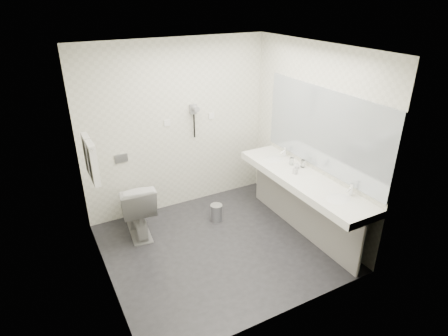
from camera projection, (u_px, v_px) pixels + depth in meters
floor at (219, 247)px, 4.94m from camera, size 2.80×2.80×0.00m
ceiling at (218, 49)px, 3.87m from camera, size 2.80×2.80×0.00m
wall_back at (177, 128)px, 5.44m from camera, size 2.80×0.00×2.80m
wall_front at (286, 212)px, 3.37m from camera, size 2.80×0.00×2.80m
wall_left at (96, 187)px, 3.80m from camera, size 0.00×2.60×2.60m
wall_right at (312, 140)px, 5.00m from camera, size 0.00×2.60×2.60m
vanity_counter at (302, 180)px, 4.92m from camera, size 0.55×2.20×0.10m
vanity_panel at (301, 208)px, 5.11m from camera, size 0.03×2.15×0.75m
vanity_post_near at (361, 249)px, 4.30m from camera, size 0.06×0.06×0.75m
vanity_post_far at (261, 177)px, 5.95m from camera, size 0.06×0.06×0.75m
mirror at (323, 130)px, 4.75m from camera, size 0.02×2.20×1.05m
basin_near at (338, 200)px, 4.39m from camera, size 0.40×0.31×0.05m
basin_far at (274, 160)px, 5.42m from camera, size 0.40×0.31×0.05m
faucet_near at (352, 189)px, 4.43m from camera, size 0.04×0.04×0.15m
faucet_far at (285, 152)px, 5.47m from camera, size 0.04×0.04×0.15m
soap_bottle_a at (295, 170)px, 4.95m from camera, size 0.06×0.06×0.11m
soap_bottle_b at (297, 166)px, 5.11m from camera, size 0.09×0.09×0.09m
glass_left at (303, 164)px, 5.14m from camera, size 0.06×0.06×0.11m
glass_right at (292, 161)px, 5.21m from camera, size 0.08×0.08×0.11m
toilet at (136, 207)px, 5.07m from camera, size 0.53×0.84×0.81m
flush_plate at (121, 158)px, 5.19m from camera, size 0.18×0.02×0.12m
pedal_bin at (216, 213)px, 5.46m from camera, size 0.23×0.23×0.24m
bin_lid at (216, 205)px, 5.40m from camera, size 0.17×0.17×0.02m
towel_rail at (87, 141)px, 4.13m from camera, size 0.02×0.62×0.02m
towel_near at (93, 164)px, 4.12m from camera, size 0.07×0.24×0.48m
towel_far at (88, 155)px, 4.34m from camera, size 0.07×0.24×0.48m
dryer_cradle at (193, 109)px, 5.41m from camera, size 0.10×0.04×0.14m
dryer_barrel at (195, 108)px, 5.35m from camera, size 0.08×0.14×0.08m
dryer_cord at (194, 126)px, 5.51m from camera, size 0.02×0.02×0.35m
switch_plate_a at (167, 123)px, 5.32m from camera, size 0.09×0.02×0.09m
switch_plate_b at (211, 116)px, 5.62m from camera, size 0.09×0.02×0.09m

